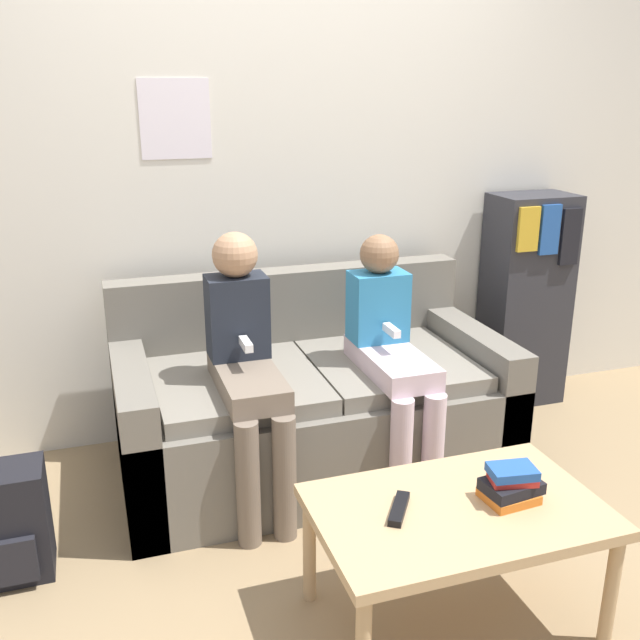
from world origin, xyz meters
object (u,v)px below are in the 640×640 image
(coffee_table, at_px, (457,520))
(person_right, at_px, (391,349))
(bookshelf, at_px, (525,299))
(couch, at_px, (311,406))
(tv_remote, at_px, (399,509))
(backpack, at_px, (4,525))
(person_left, at_px, (246,359))

(coffee_table, bearing_deg, person_right, 79.91)
(person_right, bearing_deg, bookshelf, 28.38)
(couch, xyz_separation_m, coffee_table, (0.13, -1.10, 0.09))
(tv_remote, distance_m, backpack, 1.38)
(person_right, height_order, backpack, person_right)
(backpack, bearing_deg, couch, 18.13)
(couch, bearing_deg, person_right, -36.67)
(coffee_table, bearing_deg, tv_remote, 171.07)
(couch, relative_size, person_left, 1.50)
(person_right, bearing_deg, backpack, -172.74)
(couch, xyz_separation_m, person_left, (-0.33, -0.20, 0.34))
(person_left, distance_m, bookshelf, 1.73)
(couch, xyz_separation_m, tv_remote, (-0.06, -1.07, 0.15))
(person_right, relative_size, bookshelf, 0.94)
(person_left, distance_m, backpack, 1.03)
(couch, xyz_separation_m, backpack, (-1.25, -0.41, -0.09))
(person_left, relative_size, tv_remote, 6.80)
(coffee_table, xyz_separation_m, backpack, (-1.38, 0.69, -0.17))
(couch, relative_size, bookshelf, 1.48)
(couch, bearing_deg, tv_remote, -93.05)
(person_right, height_order, tv_remote, person_right)
(person_left, xyz_separation_m, backpack, (-0.92, -0.21, -0.43))
(tv_remote, height_order, bookshelf, bookshelf)
(person_left, bearing_deg, couch, 31.59)
(coffee_table, bearing_deg, backpack, 153.25)
(person_right, relative_size, backpack, 2.57)
(person_left, relative_size, backpack, 2.69)
(coffee_table, bearing_deg, bookshelf, 50.68)
(tv_remote, bearing_deg, person_left, 141.24)
(tv_remote, bearing_deg, person_right, 102.06)
(tv_remote, height_order, backpack, tv_remote)
(tv_remote, xyz_separation_m, backpack, (-1.19, 0.66, -0.23))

